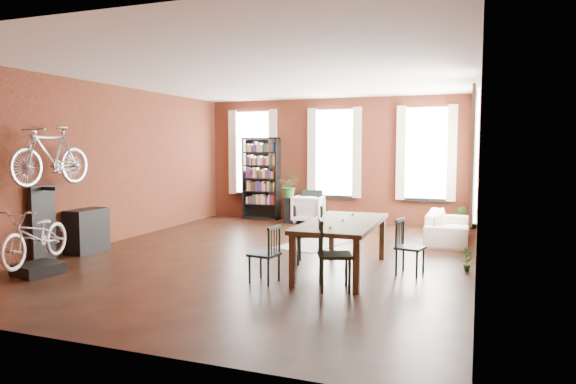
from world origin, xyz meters
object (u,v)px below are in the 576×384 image
at_px(dining_chair_b, 310,234).
at_px(dining_chair_c, 335,255).
at_px(cream_sofa, 448,222).
at_px(dining_table, 342,247).
at_px(dining_chair_a, 264,254).
at_px(bike_trainer, 38,269).
at_px(bicycle_floor, 35,210).
at_px(bookshelf, 261,178).
at_px(white_armchair, 309,208).
at_px(plant_stand, 291,210).
at_px(console_table, 87,231).
at_px(dining_chair_d, 410,247).

bearing_deg(dining_chair_b, dining_chair_c, 15.72).
bearing_deg(dining_chair_b, cream_sofa, 130.96).
height_order(dining_table, dining_chair_a, dining_chair_a).
height_order(dining_chair_b, bike_trainer, dining_chair_b).
distance_m(dining_chair_c, cream_sofa, 4.54).
relative_size(dining_table, bicycle_floor, 1.44).
relative_size(bookshelf, white_armchair, 2.84).
relative_size(white_armchair, plant_stand, 1.20).
bearing_deg(console_table, plant_stand, 64.43).
bearing_deg(bike_trainer, dining_chair_b, 30.76).
bearing_deg(cream_sofa, bookshelf, 71.05).
distance_m(dining_chair_d, cream_sofa, 3.20).
bearing_deg(cream_sofa, dining_chair_c, 164.03).
distance_m(dining_chair_b, white_armchair, 4.68).
relative_size(dining_chair_a, cream_sofa, 0.40).
xyz_separation_m(dining_chair_c, white_armchair, (-2.28, 5.86, -0.10)).
height_order(dining_chair_c, bicycle_floor, bicycle_floor).
bearing_deg(dining_table, bike_trainer, -158.61).
bearing_deg(dining_chair_b, white_armchair, -175.76).
distance_m(dining_table, bike_trainer, 4.69).
bearing_deg(bookshelf, dining_chair_b, -58.11).
xyz_separation_m(dining_table, plant_stand, (-2.54, 4.63, -0.08)).
height_order(bike_trainer, console_table, console_table).
bearing_deg(bookshelf, dining_chair_d, -46.89).
distance_m(dining_chair_a, dining_chair_b, 1.41).
height_order(dining_chair_a, bike_trainer, dining_chair_a).
bearing_deg(dining_table, white_armchair, 112.68).
height_order(dining_chair_c, cream_sofa, dining_chair_c).
xyz_separation_m(bike_trainer, bicycle_floor, (-0.03, 0.03, 0.90)).
bearing_deg(bookshelf, cream_sofa, -18.95).
distance_m(dining_chair_a, white_armchair, 5.96).
bearing_deg(dining_chair_a, dining_table, 145.63).
height_order(dining_chair_a, white_armchair, dining_chair_a).
xyz_separation_m(cream_sofa, console_table, (-6.23, -3.50, -0.01)).
bearing_deg(dining_chair_c, white_armchair, 0.71).
xyz_separation_m(dining_chair_d, bookshelf, (-4.56, 4.87, 0.68)).
distance_m(dining_chair_c, bookshelf, 7.13).
height_order(white_armchair, bicycle_floor, bicycle_floor).
distance_m(cream_sofa, console_table, 7.15).
height_order(dining_chair_b, plant_stand, dining_chair_b).
height_order(white_armchair, cream_sofa, cream_sofa).
bearing_deg(cream_sofa, dining_chair_d, 173.03).
xyz_separation_m(console_table, plant_stand, (2.29, 4.79, -0.08)).
bearing_deg(bike_trainer, bookshelf, 83.50).
distance_m(dining_table, console_table, 4.83).
bearing_deg(bookshelf, plant_stand, -22.09).
relative_size(bike_trainer, plant_stand, 0.91).
bearing_deg(bookshelf, dining_chair_c, -58.59).
height_order(bookshelf, plant_stand, bookshelf).
height_order(dining_chair_d, white_armchair, dining_chair_d).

